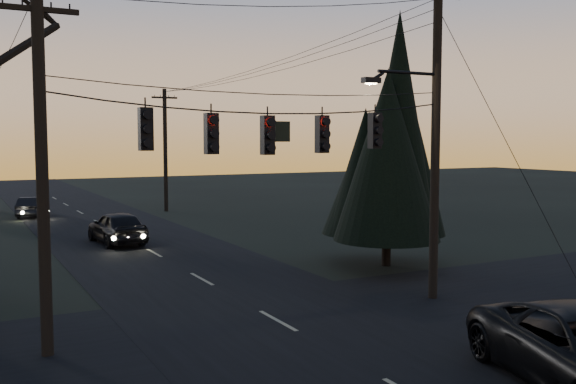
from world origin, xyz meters
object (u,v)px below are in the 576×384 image
sedan_oncoming_a (117,228)px  utility_pole_left (48,356)px  utility_pole_right (433,298)px  utility_pole_far_r (166,211)px  sedan_oncoming_b (32,207)px  evergreen_right (388,141)px

sedan_oncoming_a → utility_pole_left: bearing=67.0°
utility_pole_left → utility_pole_right: bearing=0.0°
utility_pole_left → utility_pole_far_r: (11.50, 28.00, 0.00)m
utility_pole_right → sedan_oncoming_b: utility_pole_right is taller
utility_pole_right → sedan_oncoming_a: bearing=112.3°
evergreen_right → utility_pole_left: bearing=-159.6°
utility_pole_far_r → utility_pole_right: bearing=-90.0°
utility_pole_far_r → evergreen_right: size_ratio=0.98×
utility_pole_far_r → sedan_oncoming_a: utility_pole_far_r is taller
utility_pole_left → sedan_oncoming_b: 29.05m
utility_pole_left → evergreen_right: evergreen_right is taller
utility_pole_left → sedan_oncoming_a: 16.27m
sedan_oncoming_a → sedan_oncoming_b: bearing=-84.5°
utility_pole_right → utility_pole_far_r: (0.00, 28.00, 0.00)m
utility_pole_left → utility_pole_far_r: 30.27m
utility_pole_left → evergreen_right: 15.11m
evergreen_right → sedan_oncoming_a: 13.90m
utility_pole_left → evergreen_right: (13.39, 4.98, 4.95)m
sedan_oncoming_b → sedan_oncoming_a: bearing=115.9°
evergreen_right → sedan_oncoming_a: evergreen_right is taller
evergreen_right → sedan_oncoming_a: bearing=128.2°
utility_pole_left → utility_pole_far_r: same height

